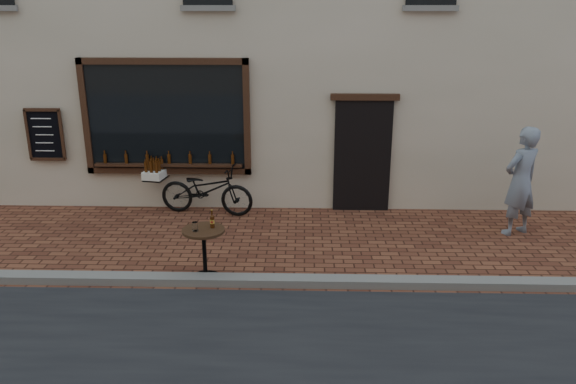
{
  "coord_description": "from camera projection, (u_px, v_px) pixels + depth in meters",
  "views": [
    {
      "loc": [
        0.75,
        -7.18,
        3.87
      ],
      "look_at": [
        0.51,
        1.2,
        1.1
      ],
      "focal_mm": 35.0,
      "sensor_mm": 36.0,
      "label": 1
    }
  ],
  "objects": [
    {
      "name": "ground",
      "position": [
        250.0,
        291.0,
        8.04
      ],
      "size": [
        90.0,
        90.0,
        0.0
      ],
      "primitive_type": "plane",
      "color": "#53281A",
      "rests_on": "ground"
    },
    {
      "name": "pedestrian",
      "position": [
        521.0,
        181.0,
        9.79
      ],
      "size": [
        0.85,
        0.75,
        1.95
      ],
      "primitive_type": "imported",
      "rotation": [
        0.0,
        0.0,
        3.63
      ],
      "color": "gray",
      "rests_on": "ground"
    },
    {
      "name": "bistro_table",
      "position": [
        204.0,
        244.0,
        8.22
      ],
      "size": [
        0.62,
        0.62,
        1.07
      ],
      "color": "black",
      "rests_on": "ground"
    },
    {
      "name": "kerb",
      "position": [
        251.0,
        280.0,
        8.22
      ],
      "size": [
        90.0,
        0.25,
        0.12
      ],
      "primitive_type": "cube",
      "color": "slate",
      "rests_on": "ground"
    },
    {
      "name": "cargo_bicycle",
      "position": [
        205.0,
        189.0,
        10.91
      ],
      "size": [
        2.21,
        0.95,
        1.04
      ],
      "rotation": [
        0.0,
        0.0,
        1.4
      ],
      "color": "black",
      "rests_on": "ground"
    }
  ]
}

